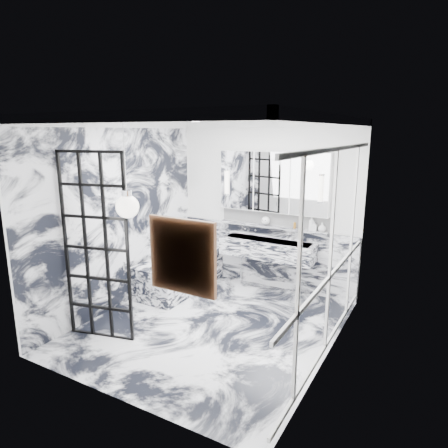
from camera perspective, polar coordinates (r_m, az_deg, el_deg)
The scene contains 25 objects.
floor at distance 5.72m, azimuth -1.79°, elevation -14.27°, with size 3.60×3.60×0.00m, color white.
ceiling at distance 5.08m, azimuth -2.02°, elevation 15.03°, with size 3.60×3.60×0.00m, color white.
wall_back at distance 6.79m, azimuth 6.01°, elevation 2.60°, with size 3.60×3.60×0.00m, color white.
wall_front at distance 3.86m, azimuth -15.95°, elevation -5.95°, with size 3.60×3.60×0.00m, color white.
wall_left at distance 6.19m, azimuth -14.66°, elevation 1.22°, with size 3.60×3.60×0.00m, color white.
wall_right at distance 4.63m, azimuth 15.32°, elevation -2.77°, with size 3.60×3.60×0.00m, color white.
marble_clad_back at distance 6.98m, azimuth 5.76°, elevation -4.51°, with size 3.18×0.05×1.05m, color white.
marble_clad_left at distance 6.19m, azimuth -14.53°, elevation 0.66°, with size 0.02×3.56×2.68m, color white.
panel_molding at distance 4.66m, azimuth 15.01°, elevation -3.92°, with size 0.03×3.40×2.30m, color white.
soap_bottle_a at distance 6.47m, azimuth 12.39°, elevation 0.10°, with size 0.09×0.09×0.23m, color #8C5919.
soap_bottle_b at distance 6.47m, azimuth 12.82°, elevation -0.30°, with size 0.07×0.07×0.15m, color #4C4C51.
soap_bottle_c at distance 6.44m, azimuth 13.83°, elevation -0.44°, with size 0.12×0.12×0.15m, color silver.
face_pot at distance 6.74m, azimuth 5.98°, elevation 0.49°, with size 0.14×0.14×0.14m, color white.
amber_bottle at distance 6.57m, azimuth 10.06°, elevation -0.21°, with size 0.04×0.04×0.10m, color #8C5919.
flower_vase at distance 6.06m, azimuth -7.81°, elevation -6.49°, with size 0.07×0.07×0.12m, color silver.
crittall_door at distance 5.26m, azimuth -17.82°, elevation -3.33°, with size 0.88×0.04×2.40m, color black, non-canonical shape.
artwork at distance 3.33m, azimuth -5.98°, elevation -4.58°, with size 0.54×0.05×0.54m, color #D15315.
pendant_light at distance 4.18m, azimuth -13.64°, elevation 2.42°, with size 0.24×0.24×0.24m, color white.
trough_sink at distance 6.67m, azimuth 6.22°, elevation -3.51°, with size 1.60×0.45×0.30m, color silver.
ledge at distance 6.73m, azimuth 6.84°, elevation -0.38°, with size 1.90×0.14×0.04m, color silver.
subway_tile at distance 6.76m, azimuth 7.08°, elevation 0.84°, with size 1.90×0.03×0.23m, color white.
mirror_cabinet at distance 6.60m, azimuth 7.04°, elevation 5.97°, with size 1.90×0.16×1.00m, color white.
sconce_left at distance 6.88m, azimuth 0.37°, elevation 6.01°, with size 0.07×0.07×0.40m, color white.
sconce_right at distance 6.26m, azimuth 13.67°, elevation 4.93°, with size 0.07×0.07×0.40m, color white.
bathtub at distance 6.89m, azimuth -6.35°, elevation -6.96°, with size 0.75×1.65×0.55m, color silver.
Camera 1 is at (2.64, -4.34, 2.63)m, focal length 32.00 mm.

